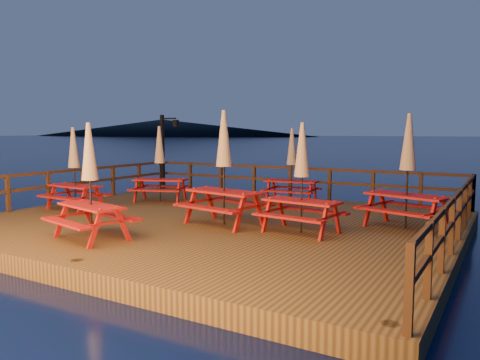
{
  "coord_description": "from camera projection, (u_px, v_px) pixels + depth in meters",
  "views": [
    {
      "loc": [
        6.79,
        -10.3,
        2.75
      ],
      "look_at": [
        0.42,
        0.6,
        1.43
      ],
      "focal_mm": 35.0,
      "sensor_mm": 36.0,
      "label": 1
    }
  ],
  "objects": [
    {
      "name": "picnic_table_6",
      "position": [
        224.0,
        166.0,
        11.67
      ],
      "size": [
        2.27,
        1.98,
        2.86
      ],
      "rotation": [
        0.0,
        0.0,
        -0.18
      ],
      "color": "maroon",
      "rests_on": "deck"
    },
    {
      "name": "headland_left",
      "position": [
        162.0,
        128.0,
        255.52
      ],
      "size": [
        180.0,
        84.0,
        9.0
      ],
      "primitive_type": "ellipsoid",
      "color": "black",
      "rests_on": "ground"
    },
    {
      "name": "picnic_table_4",
      "position": [
        90.0,
        179.0,
        10.07
      ],
      "size": [
        2.06,
        1.82,
        2.53
      ],
      "rotation": [
        0.0,
        0.0,
        -0.23
      ],
      "color": "maroon",
      "rests_on": "deck"
    },
    {
      "name": "lamp_post",
      "position": [
        166.0,
        145.0,
        18.92
      ],
      "size": [
        0.85,
        0.18,
        3.0
      ],
      "color": "black",
      "rests_on": "deck"
    },
    {
      "name": "ground",
      "position": [
        215.0,
        234.0,
        12.54
      ],
      "size": [
        500.0,
        500.0,
        0.0
      ],
      "primitive_type": "plane",
      "color": "#051232",
      "rests_on": "ground"
    },
    {
      "name": "deck",
      "position": [
        215.0,
        227.0,
        12.52
      ],
      "size": [
        12.0,
        10.0,
        0.4
      ],
      "primitive_type": "cube",
      "color": "#402B14",
      "rests_on": "ground"
    },
    {
      "name": "picnic_table_2",
      "position": [
        74.0,
        167.0,
        13.91
      ],
      "size": [
        1.8,
        1.51,
        2.46
      ],
      "rotation": [
        0.0,
        0.0,
        -0.06
      ],
      "color": "maroon",
      "rests_on": "deck"
    },
    {
      "name": "railing",
      "position": [
        248.0,
        184.0,
        13.94
      ],
      "size": [
        11.8,
        9.75,
        1.1
      ],
      "color": "#371E11",
      "rests_on": "deck"
    },
    {
      "name": "picnic_table_3",
      "position": [
        292.0,
        164.0,
        15.31
      ],
      "size": [
        1.85,
        1.58,
        2.44
      ],
      "rotation": [
        0.0,
        0.0,
        0.11
      ],
      "color": "maroon",
      "rests_on": "deck"
    },
    {
      "name": "picnic_table_1",
      "position": [
        408.0,
        169.0,
        11.2
      ],
      "size": [
        2.32,
        2.09,
        2.77
      ],
      "rotation": [
        0.0,
        0.0,
        -0.3
      ],
      "color": "maroon",
      "rests_on": "deck"
    },
    {
      "name": "picnic_table_0",
      "position": [
        302.0,
        176.0,
        10.72
      ],
      "size": [
        1.94,
        1.67,
        2.55
      ],
      "rotation": [
        0.0,
        0.0,
        -0.12
      ],
      "color": "maroon",
      "rests_on": "deck"
    },
    {
      "name": "deck_piles",
      "position": [
        215.0,
        245.0,
        12.57
      ],
      "size": [
        11.44,
        9.44,
        1.4
      ],
      "color": "#371E11",
      "rests_on": "ground"
    },
    {
      "name": "picnic_table_5",
      "position": [
        160.0,
        163.0,
        15.59
      ],
      "size": [
        2.14,
        1.96,
        2.51
      ],
      "rotation": [
        0.0,
        0.0,
        0.35
      ],
      "color": "maroon",
      "rests_on": "deck"
    }
  ]
}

